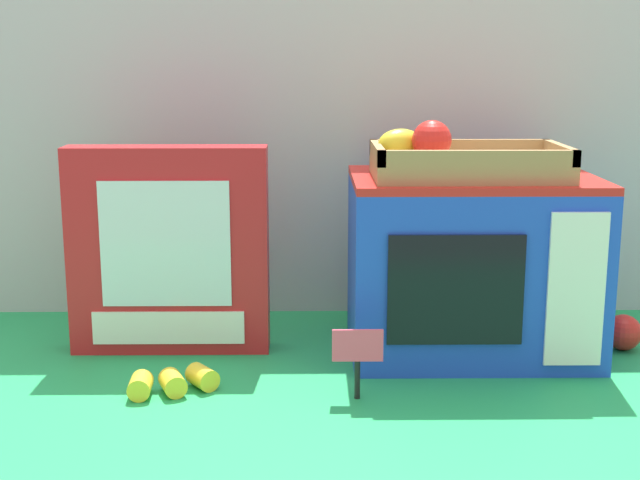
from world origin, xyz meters
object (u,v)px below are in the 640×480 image
at_px(toy_microwave, 471,264).
at_px(cookie_set_box, 169,251).
at_px(loose_toy_apple, 623,333).
at_px(food_groups_crate, 457,160).
at_px(price_sign, 358,353).
at_px(loose_toy_banana, 172,382).

bearing_deg(toy_microwave, cookie_set_box, 179.38).
height_order(toy_microwave, loose_toy_apple, toy_microwave).
height_order(toy_microwave, cookie_set_box, cookie_set_box).
bearing_deg(toy_microwave, food_groups_crate, -146.29).
height_order(toy_microwave, price_sign, toy_microwave).
xyz_separation_m(toy_microwave, price_sign, (-0.19, -0.20, -0.07)).
height_order(cookie_set_box, loose_toy_apple, cookie_set_box).
bearing_deg(price_sign, food_groups_crate, 49.11).
xyz_separation_m(toy_microwave, food_groups_crate, (-0.03, -0.02, 0.17)).
height_order(toy_microwave, loose_toy_banana, toy_microwave).
relative_size(food_groups_crate, price_sign, 2.88).
distance_m(food_groups_crate, price_sign, 0.34).
distance_m(cookie_set_box, loose_toy_apple, 0.74).
bearing_deg(food_groups_crate, loose_toy_apple, 3.13).
distance_m(food_groups_crate, cookie_set_box, 0.47).
relative_size(food_groups_crate, loose_toy_banana, 2.29).
bearing_deg(loose_toy_apple, food_groups_crate, -176.87).
bearing_deg(food_groups_crate, loose_toy_banana, -159.26).
bearing_deg(loose_toy_apple, cookie_set_box, 179.16).
xyz_separation_m(food_groups_crate, loose_toy_banana, (-0.42, -0.16, -0.29)).
bearing_deg(toy_microwave, price_sign, -132.95).
height_order(food_groups_crate, price_sign, food_groups_crate).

